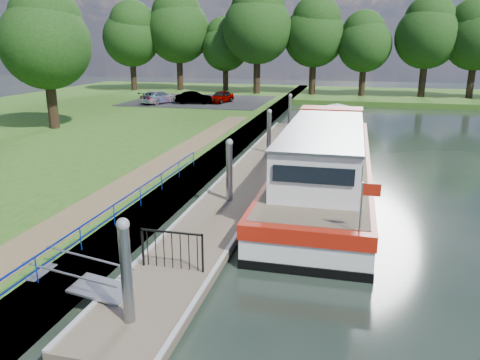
% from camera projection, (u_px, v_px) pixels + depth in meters
% --- Properties ---
extents(ground, '(160.00, 160.00, 0.00)m').
position_uv_depth(ground, '(140.00, 324.00, 11.40)').
color(ground, black).
rests_on(ground, ground).
extents(bank_edge, '(1.10, 90.00, 0.78)m').
position_uv_depth(bank_edge, '(215.00, 160.00, 25.86)').
color(bank_edge, '#473D2D').
rests_on(bank_edge, ground).
extents(far_bank, '(60.00, 18.00, 0.60)m').
position_uv_depth(far_bank, '(416.00, 97.00, 57.11)').
color(far_bank, '#294F16').
rests_on(far_bank, ground).
extents(footpath, '(1.60, 40.00, 0.05)m').
position_uv_depth(footpath, '(125.00, 187.00, 19.64)').
color(footpath, brown).
rests_on(footpath, riverbank).
extents(carpark, '(14.00, 12.00, 0.06)m').
position_uv_depth(carpark, '(200.00, 101.00, 49.11)').
color(carpark, black).
rests_on(carpark, riverbank).
extents(blue_fence, '(0.04, 18.04, 0.72)m').
position_uv_depth(blue_fence, '(98.00, 221.00, 14.46)').
color(blue_fence, '#0C2DBF').
rests_on(blue_fence, riverbank).
extents(pontoon, '(2.50, 30.00, 0.56)m').
position_uv_depth(pontoon, '(253.00, 176.00, 23.48)').
color(pontoon, brown).
rests_on(pontoon, ground).
extents(mooring_piles, '(0.30, 27.30, 3.55)m').
position_uv_depth(mooring_piles, '(253.00, 155.00, 23.17)').
color(mooring_piles, gray).
rests_on(mooring_piles, ground).
extents(gangway, '(2.58, 1.00, 0.92)m').
position_uv_depth(gangway, '(82.00, 282.00, 12.11)').
color(gangway, '#A5A8AD').
rests_on(gangway, ground).
extents(gate_panel, '(1.85, 0.05, 1.15)m').
position_uv_depth(gate_panel, '(172.00, 245.00, 13.13)').
color(gate_panel, black).
rests_on(gate_panel, ground).
extents(barge, '(4.36, 21.15, 4.78)m').
position_uv_depth(barge, '(327.00, 159.00, 23.16)').
color(barge, black).
rests_on(barge, ground).
extents(horizon_trees, '(54.38, 10.03, 12.87)m').
position_uv_depth(horizon_trees, '(303.00, 31.00, 54.95)').
color(horizon_trees, '#332316').
rests_on(horizon_trees, ground).
extents(bank_tree_a, '(6.12, 6.12, 9.72)m').
position_uv_depth(bank_tree_a, '(46.00, 37.00, 31.79)').
color(bank_tree_a, '#332316').
rests_on(bank_tree_a, riverbank).
extents(car_a, '(2.20, 3.73, 1.19)m').
position_uv_depth(car_a, '(221.00, 97.00, 47.05)').
color(car_a, '#999999').
rests_on(car_a, carpark).
extents(car_b, '(3.79, 1.96, 1.19)m').
position_uv_depth(car_b, '(194.00, 98.00, 46.24)').
color(car_b, '#999999').
rests_on(car_b, carpark).
extents(car_c, '(3.02, 4.64, 1.25)m').
position_uv_depth(car_c, '(159.00, 97.00, 46.49)').
color(car_c, '#999999').
rests_on(car_c, carpark).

